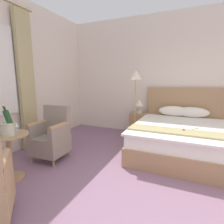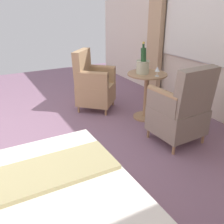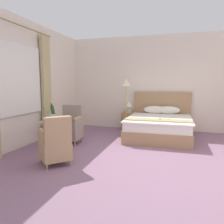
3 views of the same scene
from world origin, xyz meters
The scene contains 13 objects.
ground_plane centered at (0.00, 0.00, 0.00)m, with size 7.75×7.75×0.00m, color gray.
wall_headboard_side centered at (0.00, 3.18, 1.59)m, with size 6.13×0.12×3.19m.
wall_window_side centered at (-3.05, 0.00, 1.59)m, with size 0.27×6.37×3.19m.
bed centered at (0.20, 2.04, 0.34)m, with size 1.86×2.19×1.30m.
nightstand centered at (-0.90, 2.81, 0.30)m, with size 0.46×0.40×0.61m.
bedside_lamp centered at (-0.90, 2.81, 0.85)m, with size 0.24×0.24×0.38m.
floor_lamp_brass centered at (-0.92, 2.51, 1.47)m, with size 0.34×0.34×1.74m.
side_table_round centered at (-2.10, -0.10, 0.42)m, with size 0.58×0.58×0.71m.
champagne_bucket centered at (-2.03, -0.13, 0.84)m, with size 0.19×0.19×0.45m.
wine_glass_near_bucket centered at (-2.13, 0.08, 0.80)m, with size 0.07×0.07×0.14m.
wine_glass_near_edge centered at (-2.18, -0.23, 0.80)m, with size 0.07×0.07×0.13m.
armchair_by_window centered at (-2.03, 0.71, 0.44)m, with size 0.61×0.61×1.01m.
armchair_facing_bed centered at (-1.56, -0.82, 0.42)m, with size 0.76×0.76×0.97m.
Camera 3 is at (0.65, -4.45, 1.56)m, focal length 35.00 mm.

